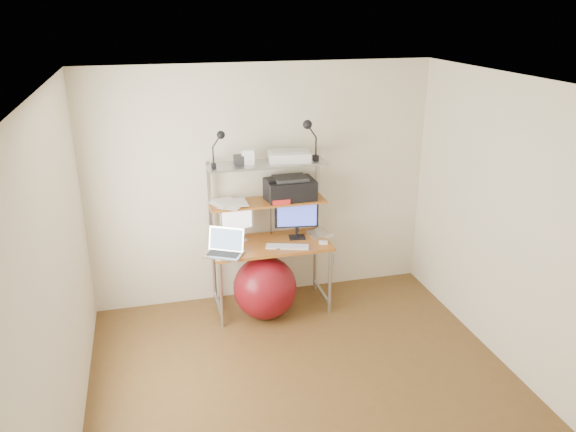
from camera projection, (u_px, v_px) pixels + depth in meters
name	position (u px, v px, depth m)	size (l,w,h in m)	color
room	(312.00, 255.00, 4.23)	(3.60, 3.60, 3.60)	brown
computer_desk	(269.00, 221.00, 5.70)	(1.20, 0.60, 1.57)	#AE6221
wall_outlet	(337.00, 259.00, 6.39)	(0.08, 0.01, 0.12)	silver
monitor_silver	(237.00, 221.00, 5.71)	(0.36, 0.17, 0.41)	#B4B3B8
monitor_black	(297.00, 217.00, 5.78)	(0.45, 0.15, 0.45)	black
laptop	(225.00, 248.00, 5.46)	(0.45, 0.42, 0.31)	silver
keyboard	(287.00, 247.00, 5.62)	(0.43, 0.12, 0.01)	silver
mouse	(323.00, 243.00, 5.70)	(0.09, 0.05, 0.02)	silver
mac_mini	(319.00, 234.00, 5.89)	(0.21, 0.21, 0.04)	silver
phone	(280.00, 247.00, 5.62)	(0.07, 0.12, 0.01)	black
printer	(290.00, 188.00, 5.73)	(0.50, 0.34, 0.23)	black
nas_cube	(273.00, 189.00, 5.69)	(0.15, 0.15, 0.22)	black
red_box	(281.00, 201.00, 5.62)	(0.18, 0.12, 0.05)	red
scanner	(289.00, 156.00, 5.60)	(0.44, 0.32, 0.11)	silver
box_white	(249.00, 157.00, 5.48)	(0.12, 0.10, 0.14)	silver
box_grey	(239.00, 160.00, 5.47)	(0.09, 0.09, 0.09)	#29292C
clip_lamp_left	(219.00, 141.00, 5.29)	(0.14, 0.08, 0.36)	black
clip_lamp_right	(309.00, 131.00, 5.51)	(0.17, 0.09, 0.42)	black
exercise_ball	(265.00, 288.00, 5.70)	(0.65, 0.65, 0.65)	maroon
paper_stack	(229.00, 203.00, 5.59)	(0.40, 0.42, 0.02)	white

